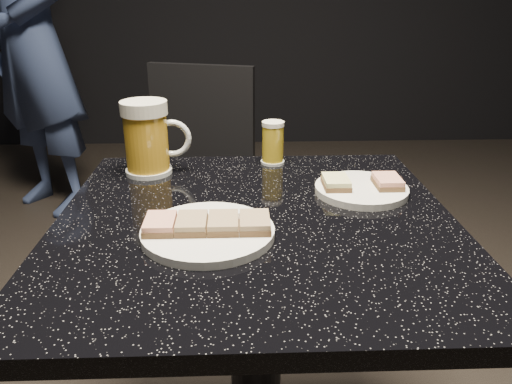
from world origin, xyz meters
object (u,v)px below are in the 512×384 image
plate_small (361,190)px  beer_tumbler (273,143)px  plate_large (208,232)px  patron (32,43)px  chair (193,172)px  table (256,331)px  beer_mug (148,138)px

plate_small → beer_tumbler: bearing=130.9°
plate_large → plate_small: bearing=30.9°
plate_small → patron: patron is taller
plate_small → chair: 0.96m
table → chair: chair is taller
plate_large → chair: chair is taller
plate_large → chair: 1.04m
patron → table: size_ratio=2.34×
beer_mug → beer_tumbler: 0.28m
table → plate_large: bearing=-141.2°
plate_large → chair: (-0.12, 1.00, -0.26)m
plate_small → beer_mug: 0.46m
chair → plate_small: bearing=-63.6°
plate_small → plate_large: bearing=-149.1°
table → chair: (-0.20, 0.93, -0.01)m
beer_tumbler → chair: size_ratio=0.11×
plate_small → beer_tumbler: (-0.16, 0.19, 0.04)m
patron → table: bearing=-24.3°
beer_mug → chair: beer_mug is taller
chair → patron: bearing=134.0°
plate_large → beer_tumbler: bearing=70.2°
plate_small → beer_tumbler: 0.25m
plate_large → chair: size_ratio=0.25×
plate_large → plate_small: 0.34m
patron → beer_tumbler: size_ratio=17.88×
beer_mug → chair: 0.77m
chair → plate_large: bearing=-83.3°
chair → table: bearing=-78.1°
beer_mug → beer_tumbler: beer_mug is taller
plate_large → table: bearing=38.8°
plate_small → patron: size_ratio=0.10×
table → beer_mug: 0.46m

